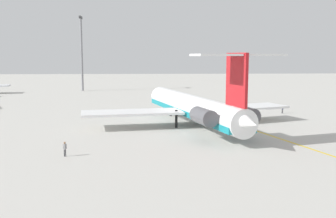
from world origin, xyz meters
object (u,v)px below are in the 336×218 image
ground_crew_near_nose (65,147)px  ground_crew_near_tail (197,102)px  ground_crew_portside (282,108)px  main_jetliner (194,107)px  light_mast (82,50)px  safety_cone_nose (227,105)px

ground_crew_near_nose → ground_crew_near_tail: size_ratio=1.02×
ground_crew_portside → main_jetliner: bearing=-34.1°
light_mast → main_jetliner: bearing=-156.7°
ground_crew_near_nose → main_jetliner: bearing=137.2°
ground_crew_near_nose → light_mast: 90.74m
ground_crew_near_nose → light_mast: light_mast is taller
main_jetliner → light_mast: (70.10, 30.20, 10.41)m
safety_cone_nose → ground_crew_near_nose: bearing=147.6°
main_jetliner → ground_crew_portside: main_jetliner is taller
main_jetliner → ground_crew_near_nose: (-18.86, 17.54, -2.21)m
ground_crew_portside → light_mast: 76.17m
main_jetliner → safety_cone_nose: 28.52m
ground_crew_near_nose → ground_crew_near_tail: 48.84m
safety_cone_nose → light_mast: bearing=43.1°
main_jetliner → ground_crew_near_nose: size_ratio=23.16×
light_mast → ground_crew_portside: bearing=-137.9°
ground_crew_portside → light_mast: light_mast is taller
ground_crew_near_nose → ground_crew_portside: (33.24, -37.72, -0.00)m
main_jetliner → ground_crew_portside: 24.88m
ground_crew_near_nose → safety_cone_nose: (44.98, -28.56, -0.86)m
main_jetliner → light_mast: size_ratio=1.65×
main_jetliner → ground_crew_portside: size_ratio=23.18×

